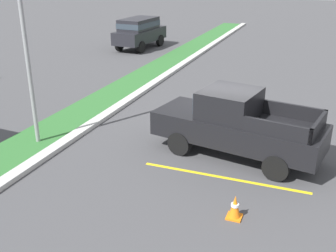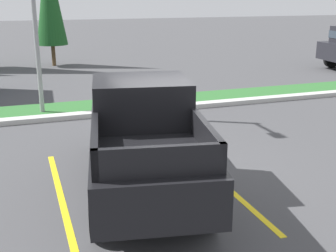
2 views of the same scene
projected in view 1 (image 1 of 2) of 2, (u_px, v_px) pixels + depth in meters
The scene contains 9 objects.
ground_plane at pixel (226, 141), 13.85m from camera, with size 120.00×120.00×0.00m, color #424244.
parking_line_near at pixel (224, 178), 11.50m from camera, with size 0.12×4.80×0.01m, color yellow.
parking_line_far at pixel (245, 137), 14.18m from camera, with size 0.12×4.80×0.01m, color yellow.
curb_strip at pixel (98, 120), 15.49m from camera, with size 56.00×0.40×0.15m, color #B2B2AD.
grass_median at pixel (73, 117), 15.88m from camera, with size 56.00×1.80×0.06m, color #2D662D.
pickup_truck_main at pixel (236, 124), 12.48m from camera, with size 2.81×5.48×2.10m.
suv_distant at pixel (139, 31), 28.26m from camera, with size 4.74×2.26×2.10m.
street_light at pixel (26, 19), 12.15m from camera, with size 0.24×1.49×7.08m.
traffic_cone at pixel (235, 207), 9.60m from camera, with size 0.36×0.36×0.60m.
Camera 1 is at (-12.50, -2.72, 5.68)m, focal length 43.38 mm.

